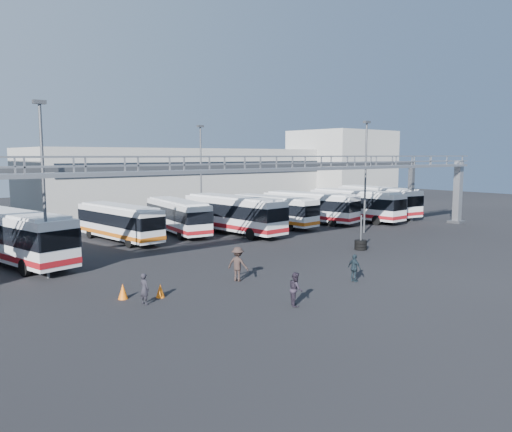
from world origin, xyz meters
TOP-DOWN VIEW (x-y plane):
  - ground at (0.00, 0.00)m, footprint 140.00×140.00m
  - gantry at (0.00, 5.87)m, footprint 51.40×5.15m
  - warehouse at (12.00, 38.00)m, footprint 42.00×14.00m
  - building_right at (38.00, 32.00)m, footprint 14.00×12.00m
  - light_pole_left at (-16.00, 8.00)m, footprint 0.70×0.35m
  - light_pole_mid at (12.00, 7.00)m, footprint 0.70×0.35m
  - light_pole_back at (4.00, 22.00)m, footprint 0.70×0.35m
  - bus_1 at (-16.46, 13.13)m, footprint 4.82×11.82m
  - bus_3 at (-7.40, 17.06)m, footprint 3.26×10.21m
  - bus_4 at (-1.59, 17.49)m, footprint 3.99×10.45m
  - bus_5 at (2.34, 14.23)m, footprint 3.33×11.49m
  - bus_6 at (8.19, 15.42)m, footprint 3.27×10.29m
  - bus_7 at (13.02, 14.92)m, footprint 4.57×10.82m
  - bus_8 at (18.02, 12.88)m, footprint 2.93×11.12m
  - bus_9 at (23.21, 13.85)m, footprint 4.48×11.61m
  - pedestrian_a at (-14.09, -0.31)m, footprint 0.47×0.62m
  - pedestrian_b at (-8.64, -5.10)m, footprint 0.94×1.00m
  - pedestrian_c at (-7.88, 0.37)m, footprint 1.20×1.46m
  - pedestrian_d at (-2.91, -3.99)m, footprint 0.46×0.95m
  - cone_left at (-14.50, 1.21)m, footprint 0.60×0.60m
  - cone_right at (-12.93, 0.25)m, footprint 0.59×0.59m
  - tire_stack at (5.04, 1.87)m, footprint 0.93×0.93m

SIDE VIEW (x-z plane):
  - ground at x=0.00m, z-range 0.00..0.00m
  - cone_right at x=-12.93m, z-range 0.00..0.71m
  - cone_left at x=-14.50m, z-range 0.00..0.77m
  - tire_stack at x=5.04m, z-range -0.88..1.78m
  - pedestrian_a at x=-14.09m, z-range 0.00..1.53m
  - pedestrian_d at x=-2.91m, z-range 0.00..1.58m
  - pedestrian_b at x=-8.64m, z-range 0.00..1.63m
  - pedestrian_c at x=-7.88m, z-range 0.00..1.97m
  - bus_3 at x=-7.40m, z-range 0.16..3.21m
  - bus_6 at x=8.19m, z-range 0.16..3.23m
  - bus_4 at x=-1.59m, z-range 0.16..3.26m
  - bus_7 at x=13.02m, z-range 0.17..3.37m
  - bus_8 at x=18.02m, z-range 0.18..3.53m
  - bus_9 at x=23.21m, z-range 0.18..3.63m
  - bus_5 at x=2.34m, z-range 0.18..3.63m
  - bus_1 at x=-16.46m, z-range 0.19..3.69m
  - warehouse at x=12.00m, z-range 0.00..8.00m
  - building_right at x=38.00m, z-range 0.00..11.00m
  - gantry at x=0.00m, z-range 1.96..9.06m
  - light_pole_left at x=-16.00m, z-range 0.62..10.83m
  - light_pole_mid at x=12.00m, z-range 0.62..10.83m
  - light_pole_back at x=4.00m, z-range 0.62..10.83m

